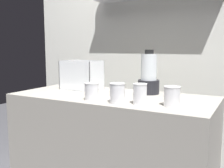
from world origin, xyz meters
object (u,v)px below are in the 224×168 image
at_px(juice_cup_carrot_right, 172,97).
at_px(juice_cup_carrot_left, 117,94).
at_px(carrot_display_bin, 82,80).
at_px(juice_cup_carrot_far_left, 92,92).
at_px(blender_pitcher, 149,76).
at_px(juice_cup_orange_middle, 140,95).

bearing_deg(juice_cup_carrot_right, juice_cup_carrot_left, -166.89).
height_order(carrot_display_bin, juice_cup_carrot_far_left, carrot_display_bin).
xyz_separation_m(blender_pitcher, juice_cup_orange_middle, (0.09, -0.37, -0.07)).
bearing_deg(juice_cup_carrot_far_left, carrot_display_bin, 132.74).
height_order(blender_pitcher, juice_cup_orange_middle, blender_pitcher).
xyz_separation_m(juice_cup_carrot_left, juice_cup_carrot_right, (0.31, 0.07, -0.00)).
relative_size(blender_pitcher, juice_cup_carrot_far_left, 2.86).
height_order(blender_pitcher, juice_cup_carrot_left, blender_pitcher).
bearing_deg(carrot_display_bin, juice_cup_carrot_right, -18.69).
relative_size(blender_pitcher, juice_cup_carrot_left, 2.61).
relative_size(blender_pitcher, juice_cup_orange_middle, 2.56).
xyz_separation_m(juice_cup_carrot_left, juice_cup_orange_middle, (0.13, 0.03, -0.00)).
height_order(carrot_display_bin, juice_cup_carrot_right, carrot_display_bin).
bearing_deg(blender_pitcher, juice_cup_carrot_far_left, -120.31).
bearing_deg(juice_cup_carrot_far_left, juice_cup_carrot_left, -1.57).
xyz_separation_m(juice_cup_orange_middle, juice_cup_carrot_right, (0.18, 0.04, -0.00)).
distance_m(carrot_display_bin, blender_pitcher, 0.56).
relative_size(carrot_display_bin, juice_cup_carrot_far_left, 2.65).
bearing_deg(blender_pitcher, juice_cup_orange_middle, -76.73).
relative_size(carrot_display_bin, juice_cup_carrot_left, 2.42).
bearing_deg(carrot_display_bin, juice_cup_carrot_left, -34.70).
relative_size(carrot_display_bin, juice_cup_orange_middle, 2.37).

